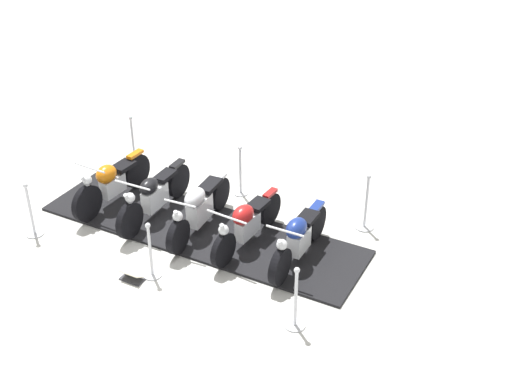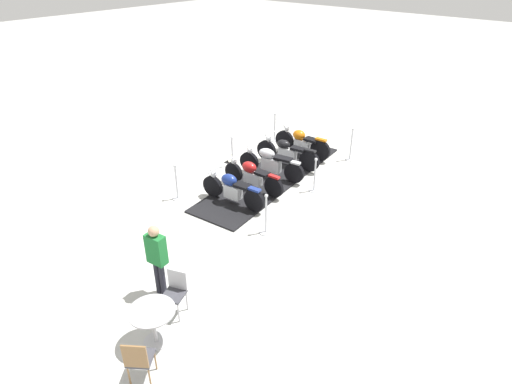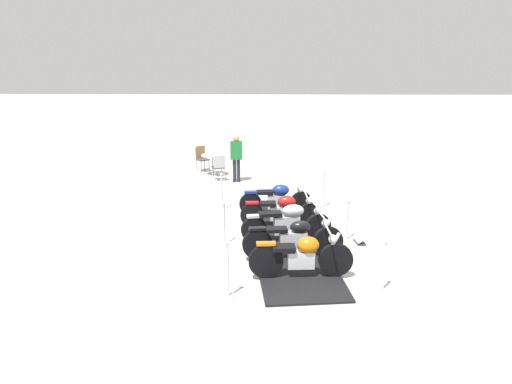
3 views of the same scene
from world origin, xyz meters
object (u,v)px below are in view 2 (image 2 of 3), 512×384
object	(u,v)px
motorcycle_copper	(301,142)
stanchion_left_rear	(266,221)
motorcycle_navy	(232,189)
info_placard	(230,160)
motorcycle_maroon	(252,175)
stanchion_right_front	(275,132)
stanchion_right_rear	(177,188)
bystander_person	(157,255)
motorcycle_black	(287,152)
cafe_chair_across_table	(139,359)
stanchion_right_mid	(232,156)
stanchion_left_mid	(315,180)
cafe_chair_near_table	(175,290)
stanchion_left_front	(351,149)
motorcycle_chrome	(270,162)
cafe_table	(153,318)

from	to	relation	value
motorcycle_copper	stanchion_left_rear	size ratio (longest dim) A/B	1.91
motorcycle_navy	info_placard	size ratio (longest dim) A/B	4.95
motorcycle_maroon	stanchion_right_front	distance (m)	3.87
motorcycle_copper	stanchion_right_rear	world-z (taller)	stanchion_right_rear
motorcycle_maroon	bystander_person	size ratio (longest dim) A/B	1.27
stanchion_right_front	bystander_person	bearing A→B (deg)	-67.63
motorcycle_black	stanchion_right_rear	size ratio (longest dim) A/B	2.09
motorcycle_black	cafe_chair_across_table	size ratio (longest dim) A/B	2.36
info_placard	bystander_person	world-z (taller)	bystander_person
stanchion_right_mid	bystander_person	bearing A→B (deg)	-60.82
stanchion_left_mid	motorcycle_navy	bearing A→B (deg)	-122.00
motorcycle_copper	motorcycle_black	world-z (taller)	motorcycle_copper
stanchion_right_mid	motorcycle_copper	bearing A→B (deg)	59.13
motorcycle_black	stanchion_left_rear	world-z (taller)	stanchion_left_rear
cafe_chair_near_table	stanchion_left_front	bearing A→B (deg)	165.26
motorcycle_copper	stanchion_left_rear	distance (m)	4.82
motorcycle_navy	motorcycle_copper	bearing A→B (deg)	-90.01
stanchion_left_mid	stanchion_left_rear	size ratio (longest dim) A/B	0.96
stanchion_right_rear	motorcycle_black	bearing A→B (deg)	73.63
motorcycle_maroon	motorcycle_navy	distance (m)	0.98
motorcycle_black	stanchion_right_front	xyz separation A→B (m)	(-1.64, 1.46, -0.16)
stanchion_right_front	stanchion_right_rear	size ratio (longest dim) A/B	0.98
stanchion_right_rear	stanchion_right_front	bearing A→B (deg)	96.01
motorcycle_chrome	stanchion_left_mid	xyz separation A→B (m)	(1.53, 0.16, -0.14)
motorcycle_copper	stanchion_left_mid	xyz separation A→B (m)	(1.73, -1.79, -0.15)
motorcycle_chrome	bystander_person	world-z (taller)	bystander_person
stanchion_left_front	cafe_chair_near_table	size ratio (longest dim) A/B	1.22
stanchion_left_mid	info_placard	xyz separation A→B (m)	(-3.27, -0.12, -0.32)
motorcycle_copper	stanchion_right_rear	bearing A→B (deg)	74.68
stanchion_right_mid	stanchion_right_rear	distance (m)	2.60
cafe_chair_near_table	stanchion_right_mid	bearing A→B (deg)	-167.56
stanchion_left_front	bystander_person	xyz separation A→B (m)	(0.29, -8.30, 0.59)
cafe_chair_across_table	bystander_person	xyz separation A→B (m)	(-1.42, 1.56, 0.46)
cafe_chair_across_table	info_placard	bearing A→B (deg)	-2.67
motorcycle_copper	cafe_chair_near_table	xyz separation A→B (m)	(2.39, -7.62, 0.02)
motorcycle_black	motorcycle_chrome	xyz separation A→B (m)	(0.10, -0.98, 0.02)
stanchion_left_rear	cafe_table	distance (m)	4.08
stanchion_left_front	motorcycle_maroon	bearing A→B (deg)	-107.38
stanchion_left_rear	info_placard	world-z (taller)	stanchion_left_rear
cafe_chair_near_table	bystander_person	size ratio (longest dim) A/B	0.56
stanchion_right_rear	bystander_person	size ratio (longest dim) A/B	0.65
motorcycle_maroon	cafe_chair_across_table	bearing A→B (deg)	113.14
info_placard	stanchion_right_rear	bearing A→B (deg)	-174.82
stanchion_right_front	cafe_table	distance (m)	9.83
stanchion_left_mid	cafe_table	size ratio (longest dim) A/B	1.27
stanchion_right_mid	stanchion_right_rear	bearing A→B (deg)	-83.99
motorcycle_black	cafe_chair_near_table	bearing A→B (deg)	101.60
motorcycle_maroon	bystander_person	bearing A→B (deg)	105.71
motorcycle_maroon	stanchion_left_mid	bearing A→B (deg)	-143.69
motorcycle_maroon	bystander_person	world-z (taller)	bystander_person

